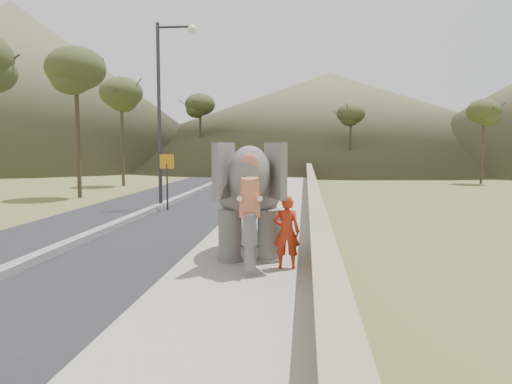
# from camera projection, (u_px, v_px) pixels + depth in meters

# --- Properties ---
(ground) EXTENTS (160.00, 160.00, 0.00)m
(ground) POSITION_uv_depth(u_px,v_px,m) (238.00, 283.00, 10.13)
(ground) COLOR olive
(ground) RESTS_ON ground
(road) EXTENTS (7.00, 120.00, 0.03)m
(road) POSITION_uv_depth(u_px,v_px,m) (150.00, 213.00, 20.52)
(road) COLOR black
(road) RESTS_ON ground
(median) EXTENTS (0.35, 120.00, 0.22)m
(median) POSITION_uv_depth(u_px,v_px,m) (150.00, 210.00, 20.51)
(median) COLOR black
(median) RESTS_ON ground
(walkway) EXTENTS (3.00, 120.00, 0.15)m
(walkway) POSITION_uv_depth(u_px,v_px,m) (271.00, 213.00, 20.03)
(walkway) COLOR #9E9687
(walkway) RESTS_ON ground
(parapet) EXTENTS (0.30, 120.00, 1.10)m
(parapet) POSITION_uv_depth(u_px,v_px,m) (313.00, 202.00, 19.82)
(parapet) COLOR tan
(parapet) RESTS_ON ground
(lamppost) EXTENTS (1.76, 0.36, 8.00)m
(lamppost) POSITION_uv_depth(u_px,v_px,m) (166.00, 97.00, 21.52)
(lamppost) COLOR #2D2D32
(lamppost) RESTS_ON ground
(signboard) EXTENTS (0.60, 0.08, 2.40)m
(signboard) POSITION_uv_depth(u_px,v_px,m) (167.00, 172.00, 21.12)
(signboard) COLOR #2D2D33
(signboard) RESTS_ON ground
(hill_left) EXTENTS (60.00, 60.00, 22.00)m
(hill_left) POSITION_uv_depth(u_px,v_px,m) (14.00, 84.00, 67.31)
(hill_left) COLOR brown
(hill_left) RESTS_ON ground
(hill_far) EXTENTS (80.00, 80.00, 14.00)m
(hill_far) POSITION_uv_depth(u_px,v_px,m) (329.00, 118.00, 78.33)
(hill_far) COLOR brown
(hill_far) RESTS_ON ground
(elephant_and_man) EXTENTS (2.35, 3.83, 2.65)m
(elephant_and_man) POSITION_uv_depth(u_px,v_px,m) (250.00, 200.00, 12.07)
(elephant_and_man) COLOR slate
(elephant_and_man) RESTS_ON ground
(motorcyclist) EXTENTS (1.16, 1.66, 2.00)m
(motorcyclist) POSITION_uv_depth(u_px,v_px,m) (242.00, 171.00, 37.76)
(motorcyclist) COLOR maroon
(motorcyclist) RESTS_ON ground
(trees) EXTENTS (48.38, 41.43, 8.67)m
(trees) POSITION_uv_depth(u_px,v_px,m) (327.00, 133.00, 37.86)
(trees) COLOR #473828
(trees) RESTS_ON ground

